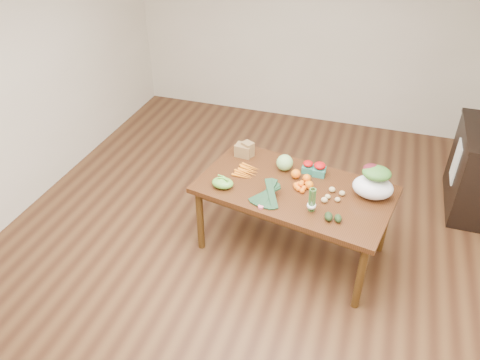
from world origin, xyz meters
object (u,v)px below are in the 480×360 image
(salad_bag, at_px, (374,184))
(paper_bag, at_px, (244,149))
(cabinet, at_px, (479,170))
(dining_table, at_px, (292,219))
(cabbage, at_px, (285,163))
(mandarin_cluster, at_px, (301,185))
(asparagus_bundle, at_px, (312,200))
(kale_bunch, at_px, (266,194))

(salad_bag, bearing_deg, paper_bag, 166.83)
(cabinet, bearing_deg, dining_table, -143.00)
(cabbage, bearing_deg, paper_bag, 165.07)
(mandarin_cluster, distance_m, salad_bag, 0.64)
(cabinet, bearing_deg, asparagus_bundle, -133.66)
(cabbage, xyz_separation_m, mandarin_cluster, (0.22, -0.26, -0.04))
(salad_bag, bearing_deg, dining_table, -173.09)
(cabinet, bearing_deg, kale_bunch, -140.49)
(asparagus_bundle, distance_m, salad_bag, 0.61)
(cabbage, distance_m, salad_bag, 0.86)
(dining_table, relative_size, cabbage, 10.96)
(asparagus_bundle, height_order, salad_bag, salad_bag)
(cabinet, height_order, mandarin_cluster, cabinet)
(asparagus_bundle, bearing_deg, mandarin_cluster, 127.29)
(cabinet, distance_m, kale_bunch, 2.56)
(cabinet, xyz_separation_m, paper_bag, (-2.38, -0.94, 0.36))
(paper_bag, distance_m, asparagus_bundle, 1.07)
(cabinet, distance_m, asparagus_bundle, 2.28)
(dining_table, xyz_separation_m, kale_bunch, (-0.20, -0.29, 0.45))
(dining_table, xyz_separation_m, paper_bag, (-0.62, 0.39, 0.45))
(salad_bag, bearing_deg, cabbage, 167.80)
(dining_table, bearing_deg, cabinet, 47.45)
(cabinet, relative_size, asparagus_bundle, 4.08)
(cabinet, relative_size, mandarin_cluster, 5.67)
(cabbage, height_order, salad_bag, salad_bag)
(asparagus_bundle, bearing_deg, salad_bag, 49.50)
(dining_table, bearing_deg, asparagus_bundle, -45.08)
(mandarin_cluster, xyz_separation_m, asparagus_bundle, (0.15, -0.30, 0.09))
(paper_bag, distance_m, cabbage, 0.47)
(kale_bunch, distance_m, asparagus_bundle, 0.41)
(paper_bag, relative_size, salad_bag, 0.61)
(dining_table, distance_m, cabbage, 0.55)
(dining_table, height_order, salad_bag, salad_bag)
(dining_table, distance_m, salad_bag, 0.86)
(paper_bag, xyz_separation_m, cabbage, (0.45, -0.12, 0.00))
(cabinet, distance_m, salad_bag, 1.70)
(paper_bag, xyz_separation_m, salad_bag, (1.30, -0.30, 0.06))
(mandarin_cluster, bearing_deg, cabinet, 37.81)
(paper_bag, bearing_deg, salad_bag, -13.17)
(dining_table, bearing_deg, cabbage, 132.28)
(kale_bunch, bearing_deg, cabbage, 96.92)
(cabbage, bearing_deg, mandarin_cluster, -50.35)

